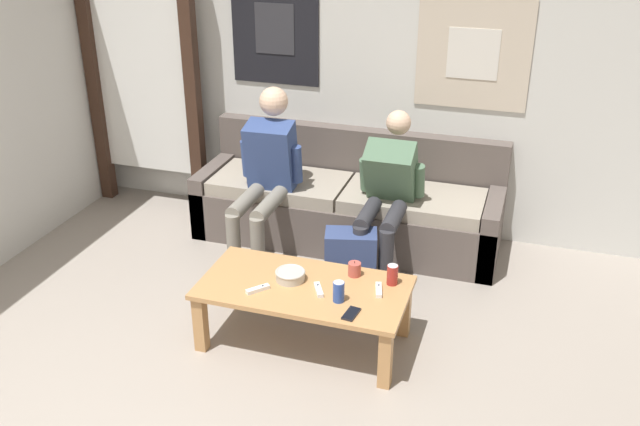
{
  "coord_description": "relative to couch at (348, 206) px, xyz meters",
  "views": [
    {
      "loc": [
        1.61,
        -2.16,
        2.59
      ],
      "look_at": [
        0.36,
        1.74,
        0.63
      ],
      "focal_mm": 40.0,
      "sensor_mm": 36.0,
      "label": 1
    }
  ],
  "objects": [
    {
      "name": "ceramic_bowl",
      "position": [
        0.02,
        -1.36,
        0.15
      ],
      "size": [
        0.18,
        0.18,
        0.06
      ],
      "color": "#B7B2A8",
      "rests_on": "coffee_table"
    },
    {
      "name": "door_frame",
      "position": [
        -1.78,
        0.15,
        0.92
      ],
      "size": [
        1.0,
        0.1,
        2.15
      ],
      "color": "#382319",
      "rests_on": "ground_plane"
    },
    {
      "name": "cell_phone",
      "position": [
        0.47,
        -1.61,
        0.12
      ],
      "size": [
        0.08,
        0.14,
        0.01
      ],
      "color": "black",
      "rests_on": "coffee_table"
    },
    {
      "name": "backpack",
      "position": [
        0.23,
        -0.75,
        -0.07
      ],
      "size": [
        0.38,
        0.3,
        0.44
      ],
      "color": "navy",
      "rests_on": "ground_plane"
    },
    {
      "name": "coffee_table",
      "position": [
        0.12,
        -1.4,
        0.06
      ],
      "size": [
        1.23,
        0.63,
        0.4
      ],
      "color": "#B27F4C",
      "rests_on": "ground_plane"
    },
    {
      "name": "person_seated_teen",
      "position": [
        0.37,
        -0.34,
        0.32
      ],
      "size": [
        0.47,
        0.94,
        1.09
      ],
      "color": "#2D2D33",
      "rests_on": "ground_plane"
    },
    {
      "name": "wall_back",
      "position": [
        -0.29,
        0.36,
        1.0
      ],
      "size": [
        10.0,
        0.07,
        2.55
      ],
      "color": "silver",
      "rests_on": "ground_plane"
    },
    {
      "name": "person_seated_adult",
      "position": [
        -0.51,
        -0.4,
        0.38
      ],
      "size": [
        0.47,
        0.9,
        1.22
      ],
      "color": "gray",
      "rests_on": "ground_plane"
    },
    {
      "name": "game_controller_near_left",
      "position": [
        0.23,
        -1.43,
        0.13
      ],
      "size": [
        0.1,
        0.14,
        0.03
      ],
      "color": "white",
      "rests_on": "coffee_table"
    },
    {
      "name": "couch",
      "position": [
        0.0,
        0.0,
        0.0
      ],
      "size": [
        2.31,
        0.73,
        0.81
      ],
      "color": "#564C47",
      "rests_on": "ground_plane"
    },
    {
      "name": "drink_can_blue",
      "position": [
        0.36,
        -1.5,
        0.18
      ],
      "size": [
        0.07,
        0.07,
        0.12
      ],
      "color": "#28479E",
      "rests_on": "coffee_table"
    },
    {
      "name": "pillar_candle",
      "position": [
        0.37,
        -1.19,
        0.16
      ],
      "size": [
        0.08,
        0.08,
        0.1
      ],
      "color": "#B24C42",
      "rests_on": "coffee_table"
    },
    {
      "name": "game_controller_far_center",
      "position": [
        0.56,
        -1.33,
        0.13
      ],
      "size": [
        0.07,
        0.15,
        0.03
      ],
      "color": "white",
      "rests_on": "coffee_table"
    },
    {
      "name": "game_controller_near_right",
      "position": [
        -0.11,
        -1.54,
        0.13
      ],
      "size": [
        0.12,
        0.13,
        0.03
      ],
      "color": "white",
      "rests_on": "coffee_table"
    },
    {
      "name": "drink_can_red",
      "position": [
        0.61,
        -1.22,
        0.18
      ],
      "size": [
        0.07,
        0.07,
        0.12
      ],
      "color": "maroon",
      "rests_on": "coffee_table"
    }
  ]
}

